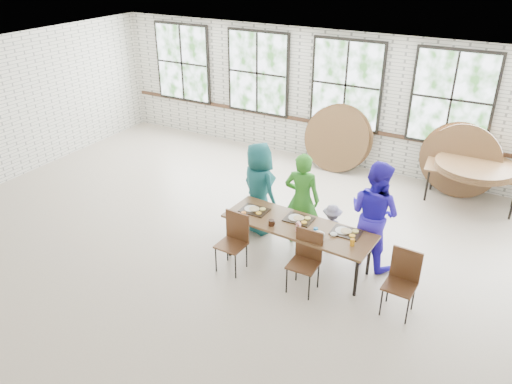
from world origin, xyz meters
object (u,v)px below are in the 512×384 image
(chair_near_right, at_px, (306,256))
(storage_table, at_px, (474,172))
(chair_near_left, at_px, (234,237))
(dining_table, at_px, (298,228))

(chair_near_right, distance_m, storage_table, 4.38)
(chair_near_left, height_order, chair_near_right, same)
(storage_table, bearing_deg, chair_near_left, -131.27)
(storage_table, bearing_deg, chair_near_right, -118.97)
(chair_near_left, bearing_deg, dining_table, 34.26)
(chair_near_right, bearing_deg, chair_near_left, -177.66)
(dining_table, xyz_separation_m, storage_table, (2.10, 3.55, -0.00))
(chair_near_left, relative_size, storage_table, 0.51)
(chair_near_left, distance_m, chair_near_right, 1.20)
(dining_table, relative_size, chair_near_right, 2.58)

